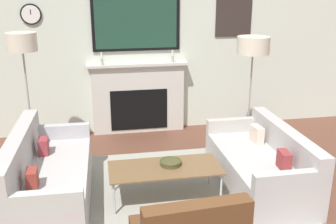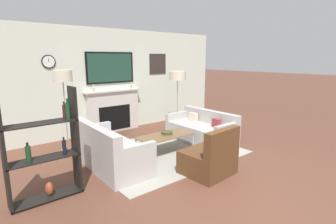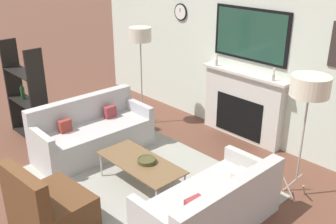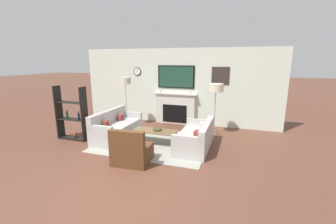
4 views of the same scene
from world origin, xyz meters
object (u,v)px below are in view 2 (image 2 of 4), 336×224
(floor_lamp_left, at_px, (63,78))
(floor_lamp_right, at_px, (178,76))
(armchair, at_px, (210,159))
(shelf_unit, at_px, (44,151))
(decorative_bowl, at_px, (167,133))
(couch_left, at_px, (109,152))
(couch_right, at_px, (202,130))
(coffee_table, at_px, (165,136))

(floor_lamp_left, relative_size, floor_lamp_right, 1.08)
(armchair, xyz_separation_m, shelf_unit, (-2.38, 0.90, 0.44))
(decorative_bowl, bearing_deg, couch_left, 179.01)
(armchair, relative_size, decorative_bowl, 3.51)
(couch_left, relative_size, floor_lamp_left, 1.03)
(couch_left, distance_m, couch_right, 2.41)
(couch_right, bearing_deg, decorative_bowl, -178.82)
(couch_left, xyz_separation_m, shelf_unit, (-1.18, -0.44, 0.41))
(armchair, bearing_deg, floor_lamp_left, 120.43)
(couch_right, distance_m, floor_lamp_left, 3.27)
(couch_right, height_order, coffee_table, couch_right)
(coffee_table, bearing_deg, decorative_bowl, 30.48)
(floor_lamp_left, distance_m, shelf_unit, 2.08)
(decorative_bowl, bearing_deg, floor_lamp_left, 142.19)
(armchair, height_order, coffee_table, armchair)
(couch_left, height_order, decorative_bowl, couch_left)
(floor_lamp_left, distance_m, floor_lamp_right, 3.05)
(couch_left, bearing_deg, shelf_unit, -159.64)
(couch_left, bearing_deg, floor_lamp_left, 104.26)
(couch_right, relative_size, floor_lamp_right, 1.04)
(couch_right, relative_size, shelf_unit, 1.07)
(couch_right, bearing_deg, floor_lamp_left, 155.35)
(armchair, distance_m, floor_lamp_left, 3.27)
(floor_lamp_right, relative_size, shelf_unit, 1.03)
(couch_right, height_order, armchair, armchair)
(couch_left, xyz_separation_m, armchair, (1.20, -1.34, -0.03))
(couch_right, bearing_deg, shelf_unit, -173.07)
(decorative_bowl, height_order, shelf_unit, shelf_unit)
(coffee_table, bearing_deg, floor_lamp_right, 41.68)
(coffee_table, distance_m, floor_lamp_right, 2.26)
(couch_left, xyz_separation_m, couch_right, (2.41, -0.00, -0.03))
(decorative_bowl, bearing_deg, couch_right, 1.18)
(couch_right, height_order, floor_lamp_left, floor_lamp_left)
(armchair, distance_m, decorative_bowl, 1.33)
(floor_lamp_left, xyz_separation_m, floor_lamp_right, (3.05, -0.00, -0.11))
(couch_left, relative_size, coffee_table, 1.45)
(floor_lamp_left, bearing_deg, decorative_bowl, -37.81)
(shelf_unit, bearing_deg, couch_left, 20.36)
(floor_lamp_left, bearing_deg, coffee_table, -39.97)
(floor_lamp_right, bearing_deg, floor_lamp_left, 180.00)
(couch_left, distance_m, shelf_unit, 1.32)
(armchair, xyz_separation_m, decorative_bowl, (0.12, 1.31, 0.14))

